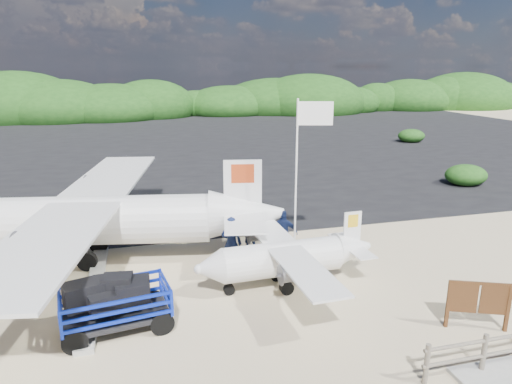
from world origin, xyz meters
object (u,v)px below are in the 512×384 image
signboard (475,329)px  crew_c (283,234)px  aircraft_large (368,140)px  crew_b (248,231)px  aircraft_small (109,141)px  baggage_cart (118,331)px  crew_a (231,244)px  flagpole (294,264)px

signboard → crew_c: crew_c is taller
crew_c → aircraft_large: aircraft_large is taller
signboard → crew_b: bearing=146.1°
aircraft_large → aircraft_small: aircraft_large is taller
baggage_cart → crew_c: (5.84, 3.63, 0.91)m
baggage_cart → crew_a: (3.75, 3.00, 0.97)m
crew_c → aircraft_small: size_ratio=0.30×
flagpole → crew_a: size_ratio=3.02×
flagpole → crew_c: 1.18m
crew_a → crew_c: (2.08, 0.63, -0.06)m
crew_a → crew_b: (0.99, 1.70, -0.22)m
aircraft_small → signboard: bearing=104.8°
aircraft_large → crew_c: bearing=66.6°
signboard → aircraft_large: aircraft_large is taller
flagpole → crew_a: flagpole is taller
crew_b → signboard: bearing=119.3°
crew_a → crew_b: size_ratio=1.29×
signboard → crew_a: size_ratio=0.89×
signboard → aircraft_small: size_ratio=0.28×
crew_a → aircraft_large: bearing=-103.5°
flagpole → crew_b: bearing=125.4°
crew_b → aircraft_large: (17.79, 23.68, -0.75)m
signboard → crew_a: 7.81m
crew_b → crew_c: crew_c is taller
crew_b → aircraft_small: (-6.58, 29.52, -0.75)m
flagpole → crew_a: bearing=177.5°
signboard → crew_b: 8.45m
signboard → baggage_cart: bearing=-171.2°
aircraft_large → aircraft_small: 25.06m
flagpole → aircraft_small: 32.28m
crew_c → baggage_cart: bearing=45.4°
aircraft_large → crew_a: bearing=64.1°
crew_a → crew_c: size_ratio=1.07×
baggage_cart → crew_c: bearing=23.1°
baggage_cart → aircraft_large: size_ratio=0.19×
baggage_cart → crew_c: crew_c is taller
baggage_cart → crew_a: 4.90m
aircraft_large → signboard: bearing=77.4°
flagpole → crew_b: (-1.28, 1.80, 0.75)m
baggage_cart → flagpole: bearing=17.0°
crew_a → aircraft_large: (18.78, 25.37, -0.97)m
crew_a → aircraft_small: size_ratio=0.32×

